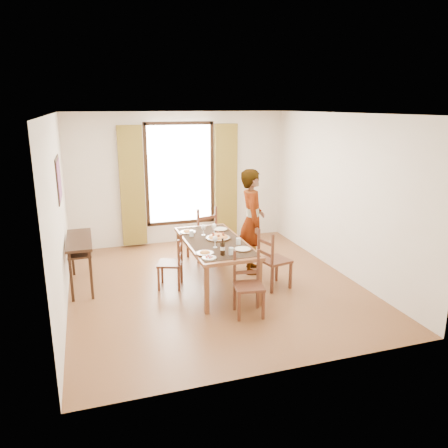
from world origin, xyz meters
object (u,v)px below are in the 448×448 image
object	(u,v)px
console_table	(79,246)
pasta_platter	(218,236)
man	(252,221)
dining_table	(215,245)

from	to	relation	value
console_table	pasta_platter	size ratio (longest dim) A/B	3.00
man	pasta_platter	bearing A→B (deg)	132.72
man	console_table	bearing A→B (deg)	102.52
dining_table	console_table	bearing A→B (deg)	163.11
dining_table	pasta_platter	xyz separation A→B (m)	(0.08, 0.08, 0.11)
console_table	pasta_platter	distance (m)	2.19
man	pasta_platter	size ratio (longest dim) A/B	4.49
dining_table	man	size ratio (longest dim) A/B	1.09
console_table	dining_table	bearing A→B (deg)	-16.89
dining_table	man	world-z (taller)	man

